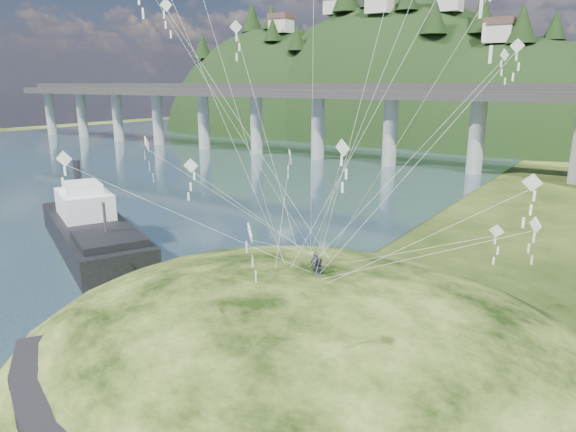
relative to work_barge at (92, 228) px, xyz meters
The scene contains 9 objects.
ground 21.30m from the work_barge, 22.94° to the right, with size 320.00×320.00×0.00m, color black.
water 56.82m from the work_barge, 157.50° to the left, with size 240.00×240.00×0.00m, color #304D59.
grass_hill 28.44m from the work_barge, 12.82° to the right, with size 36.00×32.00×13.00m.
bridge 62.67m from the work_barge, 96.39° to the left, with size 160.00×11.00×15.00m.
far_ridge 116.79m from the work_barge, 101.92° to the left, with size 153.00×70.00×94.50m.
work_barge is the anchor object (origin of this frame).
wooden_dock 16.74m from the work_barge, 10.29° to the right, with size 14.92×2.44×1.06m.
kite_flyers 27.88m from the work_barge, ahead, with size 1.44×1.37×1.85m.
kite_swarm 32.23m from the work_barge, 13.18° to the right, with size 20.05×18.32×21.46m.
Camera 1 is at (21.21, -19.48, 14.96)m, focal length 32.00 mm.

